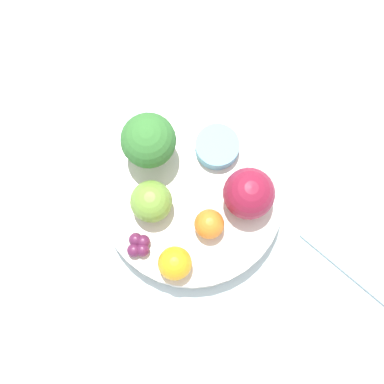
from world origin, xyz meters
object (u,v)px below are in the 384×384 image
(apple_red, at_px, (151,202))
(small_cup, at_px, (217,147))
(bowl, at_px, (192,197))
(orange_front, at_px, (209,224))
(grape_cluster, at_px, (139,245))
(orange_back, at_px, (175,263))
(broccoli, at_px, (148,141))
(napkin, at_px, (376,233))
(apple_green, at_px, (249,194))

(apple_red, bearing_deg, small_cup, 97.57)
(bowl, xyz_separation_m, orange_front, (0.04, -0.01, 0.03))
(bowl, relative_size, grape_cluster, 7.19)
(bowl, height_order, orange_front, orange_front)
(orange_back, bearing_deg, grape_cluster, -152.21)
(broccoli, height_order, small_cup, broccoli)
(broccoli, relative_size, napkin, 0.46)
(bowl, bearing_deg, orange_front, -8.31)
(apple_red, height_order, apple_green, apple_green)
(grape_cluster, distance_m, napkin, 0.29)
(apple_red, distance_m, apple_green, 0.11)
(apple_green, xyz_separation_m, orange_front, (0.00, -0.05, -0.01))
(orange_back, xyz_separation_m, small_cup, (-0.09, 0.12, -0.01))
(apple_red, bearing_deg, orange_back, -13.57)
(broccoli, bearing_deg, apple_red, -32.48)
(apple_red, xyz_separation_m, apple_green, (0.06, 0.09, 0.01))
(bowl, bearing_deg, small_cup, 116.71)
(broccoli, bearing_deg, napkin, 36.20)
(grape_cluster, xyz_separation_m, napkin, (0.15, 0.24, -0.04))
(apple_green, height_order, orange_front, apple_green)
(apple_red, height_order, orange_back, apple_red)
(grape_cluster, distance_m, small_cup, 0.15)
(broccoli, bearing_deg, orange_back, -22.45)
(grape_cluster, height_order, napkin, grape_cluster)
(bowl, height_order, broccoli, broccoli)
(napkin, bearing_deg, broccoli, -143.80)
(broccoli, relative_size, apple_green, 1.28)
(bowl, height_order, napkin, bowl)
(orange_back, distance_m, grape_cluster, 0.05)
(apple_green, bearing_deg, apple_red, -120.80)
(apple_green, relative_size, napkin, 0.36)
(orange_front, xyz_separation_m, napkin, (0.12, 0.17, -0.05))
(apple_red, distance_m, orange_back, 0.07)
(grape_cluster, bearing_deg, bowl, 100.70)
(orange_back, xyz_separation_m, napkin, (0.11, 0.22, -0.05))
(orange_front, distance_m, napkin, 0.21)
(broccoli, xyz_separation_m, grape_cluster, (0.09, -0.07, -0.04))
(apple_green, height_order, small_cup, apple_green)
(bowl, distance_m, broccoli, 0.09)
(apple_red, relative_size, small_cup, 0.93)
(bowl, xyz_separation_m, grape_cluster, (0.02, -0.08, 0.03))
(apple_red, bearing_deg, apple_green, 59.20)
(broccoli, height_order, apple_green, broccoli)
(apple_red, bearing_deg, orange_front, 34.46)
(small_cup, bearing_deg, bowl, -63.29)
(bowl, bearing_deg, broccoli, -171.36)
(apple_red, height_order, napkin, apple_red)
(napkin, bearing_deg, grape_cluster, -120.94)
(broccoli, relative_size, grape_cluster, 2.50)
(apple_red, xyz_separation_m, orange_back, (0.07, -0.02, -0.01))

